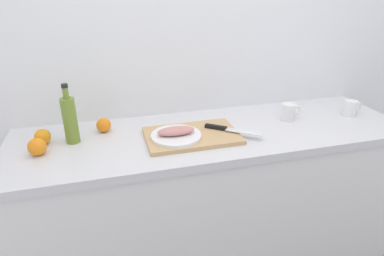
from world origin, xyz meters
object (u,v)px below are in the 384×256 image
at_px(white_plate, 176,136).
at_px(coffee_mug_1, 351,108).
at_px(olive_oil_bottle, 70,119).
at_px(cutting_board, 192,136).
at_px(orange_0, 37,147).
at_px(coffee_mug_0, 289,112).
at_px(chef_knife, 225,129).
at_px(fish_fillet, 176,131).

height_order(white_plate, coffee_mug_1, coffee_mug_1).
bearing_deg(olive_oil_bottle, cutting_board, -10.58).
distance_m(olive_oil_bottle, orange_0, 0.18).
bearing_deg(coffee_mug_0, cutting_board, -172.36).
height_order(olive_oil_bottle, coffee_mug_0, olive_oil_bottle).
bearing_deg(chef_knife, olive_oil_bottle, -151.18).
bearing_deg(chef_knife, coffee_mug_0, 49.76).
bearing_deg(coffee_mug_0, white_plate, -171.74).
xyz_separation_m(fish_fillet, olive_oil_bottle, (-0.47, 0.12, 0.06)).
distance_m(cutting_board, coffee_mug_1, 0.93).
distance_m(white_plate, fish_fillet, 0.03).
bearing_deg(chef_knife, cutting_board, -145.42).
xyz_separation_m(white_plate, olive_oil_bottle, (-0.47, 0.12, 0.09)).
relative_size(coffee_mug_1, orange_0, 1.43).
relative_size(white_plate, olive_oil_bottle, 0.84).
bearing_deg(olive_oil_bottle, fish_fillet, -14.50).
bearing_deg(coffee_mug_0, fish_fillet, -171.74).
height_order(cutting_board, olive_oil_bottle, olive_oil_bottle).
xyz_separation_m(cutting_board, chef_knife, (0.17, -0.01, 0.02)).
distance_m(coffee_mug_0, orange_0, 1.25).
xyz_separation_m(chef_knife, coffee_mug_0, (0.39, 0.08, 0.02)).
bearing_deg(olive_oil_bottle, coffee_mug_0, -1.41).
xyz_separation_m(olive_oil_bottle, orange_0, (-0.14, -0.09, -0.08)).
height_order(coffee_mug_0, orange_0, coffee_mug_0).
height_order(chef_knife, olive_oil_bottle, olive_oil_bottle).
bearing_deg(orange_0, white_plate, -2.73).
bearing_deg(coffee_mug_1, olive_oil_bottle, 177.48).
height_order(cutting_board, chef_knife, chef_knife).
relative_size(fish_fillet, chef_knife, 0.72).
bearing_deg(coffee_mug_0, orange_0, -177.04).
relative_size(fish_fillet, coffee_mug_1, 1.59).
relative_size(chef_knife, coffee_mug_0, 2.19).
xyz_separation_m(white_plate, fish_fillet, (0.00, -0.00, 0.03)).
distance_m(cutting_board, orange_0, 0.69).
distance_m(white_plate, coffee_mug_1, 1.02).
relative_size(white_plate, coffee_mug_1, 2.12).
bearing_deg(olive_oil_bottle, orange_0, -146.59).
distance_m(white_plate, chef_knife, 0.25).
height_order(fish_fillet, coffee_mug_0, coffee_mug_0).
xyz_separation_m(cutting_board, fish_fillet, (-0.08, -0.02, 0.04)).
distance_m(white_plate, olive_oil_bottle, 0.49).
height_order(coffee_mug_0, coffee_mug_1, coffee_mug_0).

